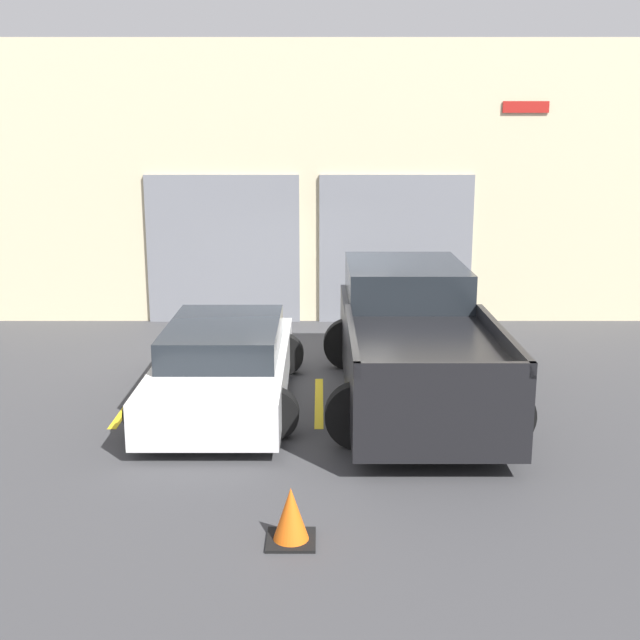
% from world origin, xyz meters
% --- Properties ---
extents(ground_plane, '(28.00, 28.00, 0.00)m').
position_xyz_m(ground_plane, '(0.00, 0.00, 0.00)').
color(ground_plane, '#3D3D3F').
extents(shophouse_building, '(14.62, 0.68, 5.58)m').
position_xyz_m(shophouse_building, '(-0.01, 3.29, 2.75)').
color(shophouse_building, beige).
rests_on(shophouse_building, ground).
extents(pickup_truck, '(2.58, 5.52, 1.79)m').
position_xyz_m(pickup_truck, '(1.36, -1.85, 0.85)').
color(pickup_truck, black).
rests_on(pickup_truck, ground).
extents(sedan_white, '(2.22, 4.49, 1.15)m').
position_xyz_m(sedan_white, '(-1.36, -2.09, 0.55)').
color(sedan_white, white).
rests_on(sedan_white, ground).
extents(parking_stripe_far_left, '(0.12, 2.20, 0.01)m').
position_xyz_m(parking_stripe_far_left, '(-2.72, -2.12, 0.00)').
color(parking_stripe_far_left, gold).
rests_on(parking_stripe_far_left, ground).
extents(parking_stripe_left, '(0.12, 2.20, 0.01)m').
position_xyz_m(parking_stripe_left, '(0.00, -2.12, 0.00)').
color(parking_stripe_left, gold).
rests_on(parking_stripe_left, ground).
extents(parking_stripe_centre, '(0.12, 2.20, 0.01)m').
position_xyz_m(parking_stripe_centre, '(2.72, -2.12, 0.00)').
color(parking_stripe_centre, gold).
rests_on(parking_stripe_centre, ground).
extents(traffic_cone, '(0.47, 0.47, 0.55)m').
position_xyz_m(traffic_cone, '(-0.26, -6.18, 0.25)').
color(traffic_cone, black).
rests_on(traffic_cone, ground).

